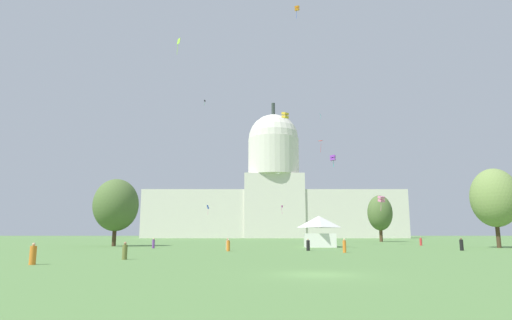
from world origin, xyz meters
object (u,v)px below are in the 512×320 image
kite_violet_low (334,158)px  kite_orange_high (298,8)px  capitol_building (275,194)px  person_orange_mid_left (345,246)px  kite_lime_high (179,43)px  kite_pink_low (382,199)px  kite_magenta_low (283,207)px  kite_turquoise_high (321,115)px  person_orange_front_right (229,246)px  person_purple_mid_center (154,244)px  person_olive_edge_west (126,252)px  kite_black_high (206,101)px  tree_east_mid (381,213)px  person_black_near_tree_east (463,245)px  tree_east_near (496,198)px  person_red_lawn_far_right (422,242)px  kite_blue_low (209,208)px  person_orange_edge_east (34,255)px  person_black_front_left (309,245)px  person_tan_near_tree_west (228,245)px  kite_red_mid (322,143)px  tree_west_far (117,205)px  kite_gold_mid (286,115)px  kite_white_mid (280,174)px  event_tent (320,231)px

kite_violet_low → kite_orange_high: 37.24m
capitol_building → person_orange_mid_left: 161.87m
kite_lime_high → kite_pink_low: 52.13m
kite_magenta_low → kite_orange_high: size_ratio=1.08×
capitol_building → person_orange_mid_left: capitol_building is taller
kite_turquoise_high → person_orange_front_right: bearing=50.4°
person_purple_mid_center → person_olive_edge_west: person_purple_mid_center is taller
kite_black_high → tree_east_mid: bearing=-27.0°
person_orange_mid_left → kite_violet_low: bearing=8.7°
person_black_near_tree_east → kite_orange_high: kite_orange_high is taller
tree_east_near → person_red_lawn_far_right: 16.55m
kite_blue_low → person_orange_edge_east: bearing=72.5°
person_orange_front_right → person_orange_edge_east: 26.80m
person_black_front_left → kite_lime_high: kite_lime_high is taller
person_orange_edge_east → kite_black_high: 139.69m
person_red_lawn_far_right → kite_turquoise_high: size_ratio=0.62×
kite_magenta_low → kite_black_high: bearing=23.9°
person_tan_near_tree_west → person_black_front_left: person_tan_near_tree_west is taller
person_red_lawn_far_right → kite_black_high: (-51.03, 80.00, 52.84)m
person_black_front_left → kite_red_mid: kite_red_mid is taller
tree_west_far → person_orange_mid_left: size_ratio=7.29×
kite_gold_mid → kite_orange_high: bearing=36.9°
kite_white_mid → kite_violet_low: size_ratio=0.75×
person_red_lawn_far_right → kite_pink_low: bearing=-38.3°
person_orange_mid_left → person_orange_edge_east: bearing=143.5°
capitol_building → person_black_near_tree_east: (18.25, -154.18, -21.12)m
event_tent → kite_pink_low: size_ratio=2.28×
kite_blue_low → capitol_building: bearing=-130.9°
person_orange_front_right → kite_turquoise_high: size_ratio=0.59×
event_tent → person_black_front_left: (-3.78, -15.41, -1.92)m
tree_east_near → person_black_near_tree_east: (-10.86, -10.47, -7.09)m
capitol_building → kite_gold_mid: 150.93m
kite_red_mid → kite_blue_low: size_ratio=1.09×
event_tent → kite_lime_high: (-25.91, 6.56, 36.80)m
tree_east_mid → kite_blue_low: size_ratio=3.57×
kite_gold_mid → kite_turquoise_high: size_ratio=0.44×
tree_east_near → kite_violet_low: kite_violet_low is taller
kite_lime_high → kite_red_mid: (38.34, 68.57, -5.53)m
person_orange_front_right → person_black_near_tree_east: 30.74m
person_olive_edge_west → kite_magenta_low: bearing=139.1°
capitol_building → kite_gold_mid: (-4.61, -150.83, -2.49)m
kite_magenta_low → person_orange_front_right: bearing=83.2°
kite_lime_high → kite_gold_mid: bearing=-141.0°
capitol_building → kite_pink_low: 124.79m
tree_east_near → tree_east_mid: 49.87m
person_black_near_tree_east → kite_red_mid: bearing=8.4°
person_orange_front_right → kite_magenta_low: kite_magenta_low is taller
person_orange_mid_left → kite_black_high: kite_black_high is taller
tree_east_mid → kite_blue_low: (-51.09, 33.06, 3.46)m
kite_red_mid → kite_violet_low: kite_red_mid is taller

